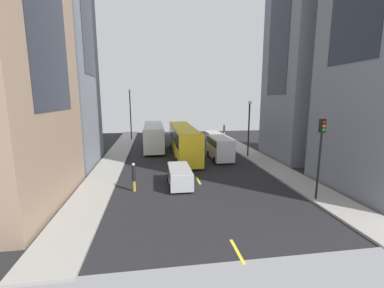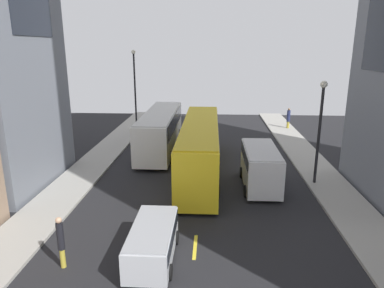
# 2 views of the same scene
# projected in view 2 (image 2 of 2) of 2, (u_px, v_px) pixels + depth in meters

# --- Properties ---
(ground_plane) EXTENTS (43.39, 43.39, 0.00)m
(ground_plane) POSITION_uv_depth(u_px,v_px,m) (202.00, 169.00, 25.91)
(ground_plane) COLOR black
(sidewalk_west) EXTENTS (2.77, 44.00, 0.15)m
(sidewalk_west) POSITION_uv_depth(u_px,v_px,m) (92.00, 166.00, 26.35)
(sidewalk_west) COLOR #9E9B93
(sidewalk_west) RESTS_ON ground
(sidewalk_east) EXTENTS (2.77, 44.00, 0.15)m
(sidewalk_east) POSITION_uv_depth(u_px,v_px,m) (317.00, 170.00, 25.43)
(sidewalk_east) COLOR #9E9B93
(sidewalk_east) RESTS_ON ground
(lane_stripe_1) EXTENTS (0.16, 2.00, 0.01)m
(lane_stripe_1) POSITION_uv_depth(u_px,v_px,m) (195.00, 247.00, 15.81)
(lane_stripe_1) COLOR yellow
(lane_stripe_1) RESTS_ON ground
(lane_stripe_2) EXTENTS (0.16, 2.00, 0.01)m
(lane_stripe_2) POSITION_uv_depth(u_px,v_px,m) (202.00, 169.00, 25.91)
(lane_stripe_2) COLOR yellow
(lane_stripe_2) RESTS_ON ground
(lane_stripe_3) EXTENTS (0.16, 2.00, 0.01)m
(lane_stripe_3) POSITION_uv_depth(u_px,v_px,m) (205.00, 134.00, 36.01)
(lane_stripe_3) COLOR yellow
(lane_stripe_3) RESTS_ON ground
(lane_stripe_4) EXTENTS (0.16, 2.00, 0.01)m
(lane_stripe_4) POSITION_uv_depth(u_px,v_px,m) (207.00, 115.00, 46.11)
(lane_stripe_4) COLOR yellow
(lane_stripe_4) RESTS_ON ground
(city_bus_white) EXTENTS (2.81, 11.69, 3.35)m
(city_bus_white) POSITION_uv_depth(u_px,v_px,m) (161.00, 128.00, 30.12)
(city_bus_white) COLOR silver
(city_bus_white) RESTS_ON ground
(streetcar_yellow) EXTENTS (2.70, 14.24, 3.59)m
(streetcar_yellow) POSITION_uv_depth(u_px,v_px,m) (200.00, 143.00, 24.81)
(streetcar_yellow) COLOR yellow
(streetcar_yellow) RESTS_ON ground
(delivery_van_white) EXTENTS (2.25, 5.26, 2.58)m
(delivery_van_white) POSITION_uv_depth(u_px,v_px,m) (261.00, 164.00, 22.21)
(delivery_van_white) COLOR white
(delivery_van_white) RESTS_ON ground
(car_silver_0) EXTENTS (1.91, 4.11, 1.55)m
(car_silver_0) POSITION_uv_depth(u_px,v_px,m) (152.00, 240.00, 14.67)
(car_silver_0) COLOR #B7BABF
(car_silver_0) RESTS_ON ground
(pedestrian_waiting_curb) EXTENTS (0.28, 0.28, 2.24)m
(pedestrian_waiting_curb) POSITION_uv_depth(u_px,v_px,m) (61.00, 240.00, 14.06)
(pedestrian_waiting_curb) COLOR gold
(pedestrian_waiting_curb) RESTS_ON ground
(pedestrian_walking_far) EXTENTS (0.37, 0.37, 2.17)m
(pedestrian_walking_far) POSITION_uv_depth(u_px,v_px,m) (288.00, 118.00, 37.97)
(pedestrian_walking_far) COLOR gold
(pedestrian_walking_far) RESTS_ON ground
(streetlamp_near) EXTENTS (0.44, 0.44, 6.58)m
(streetlamp_near) POSITION_uv_depth(u_px,v_px,m) (320.00, 121.00, 21.86)
(streetlamp_near) COLOR black
(streetlamp_near) RESTS_ON ground
(streetlamp_far) EXTENTS (0.44, 0.44, 8.26)m
(streetlamp_far) POSITION_uv_depth(u_px,v_px,m) (135.00, 82.00, 36.58)
(streetlamp_far) COLOR black
(streetlamp_far) RESTS_ON ground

